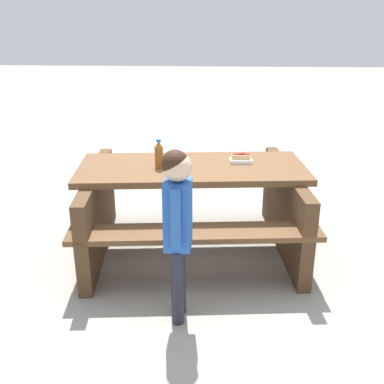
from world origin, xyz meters
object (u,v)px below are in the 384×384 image
object	(u,v)px
soda_bottle	(159,155)
hotdog_tray	(241,159)
child_in_coat	(178,216)
picnic_table	(192,201)

from	to	relation	value
soda_bottle	hotdog_tray	size ratio (longest dim) A/B	1.24
soda_bottle	hotdog_tray	xyz separation A→B (m)	(0.65, 0.17, -0.07)
hotdog_tray	child_in_coat	bearing A→B (deg)	-112.29
picnic_table	soda_bottle	distance (m)	0.49
picnic_table	hotdog_tray	distance (m)	0.53
picnic_table	soda_bottle	bearing A→B (deg)	-165.54
picnic_table	soda_bottle	world-z (taller)	soda_bottle
soda_bottle	child_in_coat	xyz separation A→B (m)	(0.22, -0.87, -0.12)
hotdog_tray	soda_bottle	bearing A→B (deg)	-165.29
hotdog_tray	child_in_coat	size ratio (longest dim) A/B	0.16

